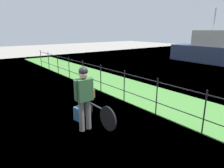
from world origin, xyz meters
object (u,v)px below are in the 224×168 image
Objects in this scene: cyclist_person at (84,93)px; moored_boat_near at (211,51)px; backpack_on_paving at (79,114)px; terrier_dog at (88,86)px; mooring_bollard at (79,84)px; bicycle_main at (96,111)px; wooden_crate at (88,93)px.

cyclist_person is 13.85m from moored_boat_near.
backpack_on_paving is at bearing -77.35° from moored_boat_near.
mooring_bollard is at bearing 156.40° from terrier_dog.
bicycle_main is at bearing 0.84° from terrier_dog.
cyclist_person is at bearing -38.41° from terrier_dog.
cyclist_person is 4.37× the size of mooring_bollard.
wooden_crate is 0.21× the size of cyclist_person.
bicycle_main is 0.55m from backpack_on_paving.
terrier_dog is 0.71m from cyclist_person.
cyclist_person is at bearing 158.65° from backpack_on_paving.
cyclist_person is (0.18, -0.45, 0.66)m from bicycle_main.
moored_boat_near reaches higher than mooring_bollard.
moored_boat_near reaches higher than backpack_on_paving.
wooden_crate is 1.10× the size of terrier_dog.
terrier_dog is at bearing -76.87° from moored_boat_near.
moored_boat_near is at bearing 104.72° from bicycle_main.
backpack_on_paving is at bearing -143.54° from bicycle_main.
backpack_on_paving is (-0.05, -0.31, -0.79)m from terrier_dog.
bicycle_main is 4.37× the size of backpack_on_paving.
bicycle_main is at bearing -152.47° from backpack_on_paving.
backpack_on_paving reaches higher than mooring_bollard.
terrier_dog is 0.82× the size of mooring_bollard.
mooring_bollard is at bearing -89.44° from moored_boat_near.
moored_boat_near is (-2.97, 13.25, 0.73)m from backpack_on_paving.
mooring_bollard is (-3.46, 1.71, -0.81)m from cyclist_person.
bicycle_main is at bearing -21.04° from mooring_bollard.
backpack_on_paving is (-0.43, -0.31, -0.15)m from bicycle_main.
wooden_crate is 3.20m from mooring_bollard.
moored_boat_near is (-2.99, 12.94, 0.15)m from wooden_crate.
bicycle_main is at bearing 0.84° from wooden_crate.
moored_boat_near is (-3.40, 12.94, 0.58)m from bicycle_main.
terrier_dog reaches higher than mooring_bollard.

